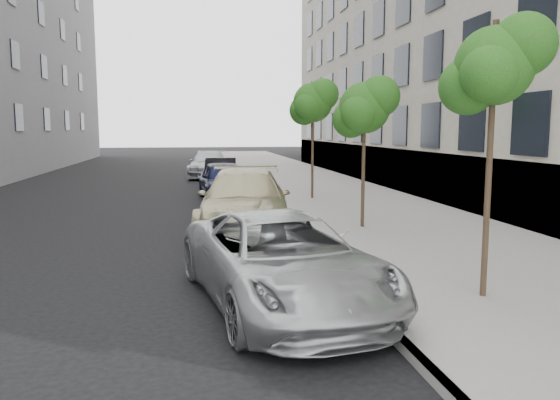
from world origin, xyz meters
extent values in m
plane|color=black|center=(0.00, 0.00, 0.00)|extent=(160.00, 160.00, 0.00)
cube|color=gray|center=(4.30, 24.00, 0.07)|extent=(6.40, 72.00, 0.14)
cube|color=#9E9B93|center=(1.18, 24.00, 0.07)|extent=(0.15, 72.00, 0.14)
cylinder|color=#38281C|center=(3.20, 1.50, 2.35)|extent=(0.10, 0.10, 4.42)
sphere|color=#165518|center=(3.20, 1.50, 3.86)|extent=(1.24, 1.24, 1.24)
sphere|color=#165518|center=(3.55, 1.30, 4.16)|extent=(0.99, 0.99, 0.99)
sphere|color=#165518|center=(2.90, 1.75, 3.56)|extent=(0.93, 0.93, 0.93)
cylinder|color=#38281C|center=(3.20, 8.00, 2.15)|extent=(0.10, 0.10, 4.01)
sphere|color=#165518|center=(3.20, 8.00, 3.45)|extent=(1.41, 1.41, 1.41)
sphere|color=#165518|center=(3.55, 7.80, 3.75)|extent=(1.13, 1.13, 1.13)
sphere|color=#165518|center=(2.90, 8.25, 3.15)|extent=(1.06, 1.06, 1.06)
cylinder|color=#38281C|center=(3.20, 14.50, 2.37)|extent=(0.10, 0.10, 4.46)
sphere|color=#165518|center=(3.20, 14.50, 3.90)|extent=(1.54, 1.54, 1.54)
sphere|color=#165518|center=(3.55, 14.30, 4.20)|extent=(1.24, 1.24, 1.24)
sphere|color=#165518|center=(2.90, 14.75, 3.60)|extent=(1.16, 1.16, 1.16)
imported|color=#BABEBF|center=(-0.10, 1.97, 0.75)|extent=(3.35, 5.72, 1.49)
imported|color=tan|center=(-0.10, 8.27, 0.87)|extent=(3.12, 6.25, 1.74)
imported|color=black|center=(-0.22, 15.49, 0.79)|extent=(2.13, 4.76, 1.59)
imported|color=black|center=(-0.10, 20.59, 0.72)|extent=(1.85, 4.45, 1.43)
imported|color=#B3B7BC|center=(-0.51, 26.01, 0.77)|extent=(2.79, 5.53, 1.54)
camera|label=1|loc=(-1.52, -6.60, 2.89)|focal=35.00mm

